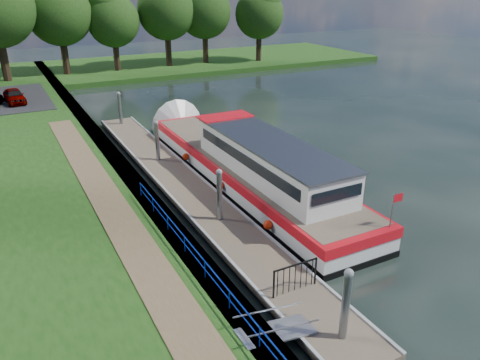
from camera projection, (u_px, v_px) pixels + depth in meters
ground at (331, 337)px, 15.42m from camera, size 160.00×160.00×0.00m
bank_edge at (130, 181)px, 26.36m from camera, size 1.10×90.00×0.78m
far_bank at (161, 65)px, 62.71m from camera, size 60.00×18.00×0.60m
footpath at (131, 238)px, 19.72m from camera, size 1.60×40.00×0.05m
blue_fence at (216, 279)px, 16.16m from camera, size 0.04×18.04×0.72m
pontoon at (185, 189)px, 25.91m from camera, size 2.50×30.00×0.56m
mooring_piles at (184, 170)px, 25.48m from camera, size 0.30×27.30×3.55m
gangway at (276, 331)px, 14.78m from camera, size 2.58×1.00×0.92m
gate_panel at (295, 274)px, 16.75m from camera, size 1.85×0.05×1.15m
barge at (243, 163)px, 27.06m from camera, size 4.36×21.15×4.78m
horizon_trees at (47, 8)px, 51.17m from camera, size 54.38×10.03×12.87m
car_a at (14, 96)px, 41.01m from camera, size 1.86×3.83×1.26m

